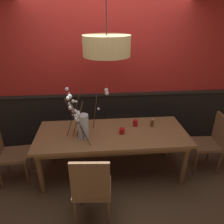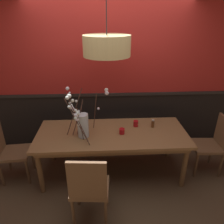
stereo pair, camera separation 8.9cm
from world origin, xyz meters
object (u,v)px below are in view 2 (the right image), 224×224
at_px(dining_table, 112,137).
at_px(candle_holder_nearer_edge, 122,131).
at_px(chair_head_east_end, 213,142).
at_px(chair_near_side_left, 89,187).
at_px(candle_holder_nearer_center, 136,123).
at_px(chair_far_side_left, 91,120).
at_px(condiment_bottle, 153,124).
at_px(vase_with_blossoms, 82,122).
at_px(chair_far_side_right, 126,119).
at_px(chair_head_west_end, 9,150).
at_px(pendant_lamp, 107,46).

relative_size(dining_table, candle_holder_nearer_edge, 26.19).
relative_size(chair_head_east_end, chair_near_side_left, 0.97).
height_order(dining_table, candle_holder_nearer_center, candle_holder_nearer_center).
height_order(chair_far_side_left, condiment_bottle, chair_far_side_left).
relative_size(vase_with_blossoms, candle_holder_nearer_center, 7.59).
relative_size(dining_table, chair_far_side_right, 2.33).
bearing_deg(chair_near_side_left, dining_table, 70.36).
bearing_deg(chair_head_east_end, dining_table, 179.23).
distance_m(chair_head_east_end, chair_far_side_right, 1.50).
bearing_deg(candle_holder_nearer_center, chair_near_side_left, -123.53).
bearing_deg(condiment_bottle, dining_table, -168.37).
bearing_deg(chair_head_west_end, chair_far_side_right, 25.50).
relative_size(chair_head_east_end, condiment_bottle, 7.32).
distance_m(chair_head_west_end, chair_near_side_left, 1.46).
xyz_separation_m(vase_with_blossoms, pendant_lamp, (0.36, 0.15, 0.99)).
bearing_deg(chair_far_side_left, chair_head_west_end, -142.82).
bearing_deg(chair_far_side_left, dining_table, -67.46).
xyz_separation_m(chair_head_west_end, chair_far_side_right, (1.82, 0.87, 0.02)).
relative_size(chair_head_west_end, chair_head_east_end, 0.98).
distance_m(chair_far_side_right, pendant_lamp, 1.64).
bearing_deg(condiment_bottle, chair_head_east_end, -9.34).
distance_m(condiment_bottle, pendant_lamp, 1.34).
bearing_deg(dining_table, condiment_bottle, 11.63).
xyz_separation_m(chair_near_side_left, candle_holder_nearer_center, (0.68, 1.03, 0.24)).
height_order(chair_near_side_left, vase_with_blossoms, vase_with_blossoms).
height_order(chair_head_west_end, vase_with_blossoms, vase_with_blossoms).
relative_size(chair_head_east_end, chair_far_side_right, 0.99).
height_order(chair_head_east_end, chair_far_side_right, chair_far_side_right).
relative_size(chair_far_side_left, pendant_lamp, 0.75).
distance_m(chair_head_west_end, candle_holder_nearer_edge, 1.67).
height_order(chair_head_west_end, chair_far_side_left, chair_head_west_end).
bearing_deg(chair_near_side_left, condiment_bottle, 46.50).
distance_m(chair_head_west_end, chair_head_east_end, 3.06).
height_order(chair_near_side_left, candle_holder_nearer_edge, chair_near_side_left).
relative_size(dining_table, candle_holder_nearer_center, 23.17).
bearing_deg(condiment_bottle, candle_holder_nearer_edge, -160.79).
xyz_separation_m(candle_holder_nearer_edge, condiment_bottle, (0.49, 0.17, 0.02)).
height_order(dining_table, chair_head_east_end, chair_head_east_end).
relative_size(dining_table, chair_far_side_left, 2.46).
xyz_separation_m(dining_table, vase_with_blossoms, (-0.42, -0.07, 0.30)).
distance_m(chair_far_side_right, condiment_bottle, 0.82).
relative_size(chair_far_side_right, chair_far_side_left, 1.05).
distance_m(dining_table, chair_near_side_left, 0.92).
bearing_deg(chair_head_west_end, pendant_lamp, 4.43).
xyz_separation_m(chair_near_side_left, vase_with_blossoms, (-0.11, 0.78, 0.41)).
relative_size(chair_head_west_end, vase_with_blossoms, 1.28).
bearing_deg(chair_far_side_right, chair_far_side_left, 178.87).
relative_size(chair_head_west_end, chair_near_side_left, 0.95).
xyz_separation_m(chair_head_west_end, condiment_bottle, (2.14, 0.16, 0.28)).
bearing_deg(candle_holder_nearer_edge, dining_table, 163.77).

